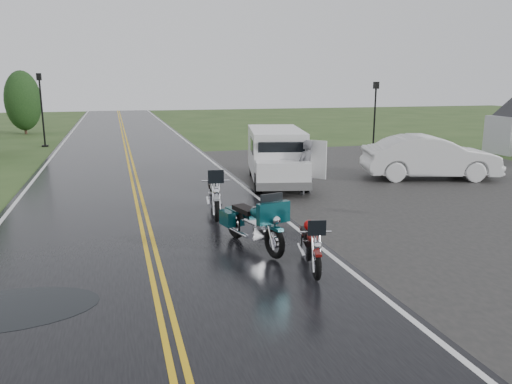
% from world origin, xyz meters
% --- Properties ---
extents(ground, '(120.00, 120.00, 0.00)m').
position_xyz_m(ground, '(0.00, 0.00, 0.00)').
color(ground, '#2D471E').
rests_on(ground, ground).
extents(road, '(8.00, 100.00, 0.04)m').
position_xyz_m(road, '(0.00, 10.00, 0.02)').
color(road, black).
rests_on(road, ground).
extents(parking_pad, '(14.00, 24.00, 0.03)m').
position_xyz_m(parking_pad, '(11.00, 5.00, 0.01)').
color(parking_pad, black).
rests_on(parking_pad, ground).
extents(motorcycle_red, '(1.11, 2.05, 1.15)m').
position_xyz_m(motorcycle_red, '(2.94, -1.77, 0.57)').
color(motorcycle_red, '#630D0B').
rests_on(motorcycle_red, ground).
extents(motorcycle_teal, '(1.47, 2.55, 1.42)m').
position_xyz_m(motorcycle_teal, '(2.53, -0.42, 0.71)').
color(motorcycle_teal, '#053137').
rests_on(motorcycle_teal, ground).
extents(motorcycle_silver, '(1.17, 2.46, 1.40)m').
position_xyz_m(motorcycle_silver, '(1.90, 2.73, 0.70)').
color(motorcycle_silver, '#979A9E').
rests_on(motorcycle_silver, ground).
extents(van_white, '(3.09, 5.63, 2.09)m').
position_xyz_m(van_white, '(4.02, 6.04, 1.05)').
color(van_white, silver).
rests_on(van_white, ground).
extents(person_at_van, '(0.81, 0.74, 1.86)m').
position_xyz_m(person_at_van, '(5.54, 5.47, 0.93)').
color(person_at_van, '#525257').
rests_on(person_at_van, ground).
extents(sedan_white, '(5.49, 3.13, 1.71)m').
position_xyz_m(sedan_white, '(11.32, 6.78, 0.86)').
color(sedan_white, silver).
rests_on(sedan_white, ground).
extents(lamp_post_far_left, '(0.37, 0.37, 4.35)m').
position_xyz_m(lamp_post_far_left, '(-4.69, 21.92, 2.17)').
color(lamp_post_far_left, black).
rests_on(lamp_post_far_left, ground).
extents(lamp_post_far_right, '(0.33, 0.33, 3.85)m').
position_xyz_m(lamp_post_far_right, '(12.69, 13.81, 1.92)').
color(lamp_post_far_right, black).
rests_on(lamp_post_far_right, ground).
extents(tree_left_far, '(2.57, 2.57, 3.96)m').
position_xyz_m(tree_left_far, '(-6.99, 30.29, 1.98)').
color(tree_left_far, '#1E3D19').
rests_on(tree_left_far, ground).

